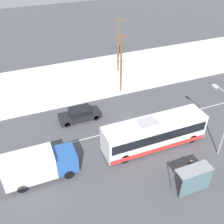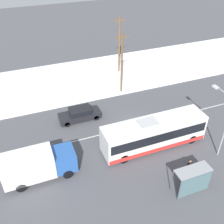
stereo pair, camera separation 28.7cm
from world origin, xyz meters
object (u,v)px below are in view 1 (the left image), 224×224
(utility_pole_snowlot, at_px, (118,45))
(streetlamp, at_px, (224,116))
(box_truck, at_px, (38,165))
(pedestrian_at_stop, at_px, (190,166))
(sedan_car, at_px, (80,114))
(bus_shelter, at_px, (195,178))
(city_bus, at_px, (154,133))
(utility_pole_roadside, at_px, (121,63))

(utility_pole_snowlot, bearing_deg, streetlamp, -83.60)
(box_truck, distance_m, pedestrian_at_stop, 13.36)
(sedan_car, height_order, utility_pole_snowlot, utility_pole_snowlot)
(sedan_car, xyz_separation_m, streetlamp, (11.12, -9.90, 3.43))
(box_truck, xyz_separation_m, sedan_car, (5.71, 6.99, -0.76))
(box_truck, height_order, bus_shelter, box_truck)
(city_bus, xyz_separation_m, pedestrian_at_stop, (1.03, -4.71, -0.47))
(box_truck, xyz_separation_m, utility_pole_roadside, (12.59, 11.03, 2.65))
(box_truck, relative_size, streetlamp, 0.96)
(streetlamp, height_order, utility_pole_roadside, utility_pole_roadside)
(box_truck, height_order, sedan_car, box_truck)
(sedan_car, bearing_deg, pedestrian_at_stop, 120.07)
(utility_pole_roadside, bearing_deg, sedan_car, -149.64)
(city_bus, relative_size, streetlamp, 1.62)
(utility_pole_snowlot, bearing_deg, sedan_car, -132.41)
(bus_shelter, distance_m, utility_pole_snowlot, 23.40)
(pedestrian_at_stop, xyz_separation_m, utility_pole_snowlot, (2.13, 21.46, 3.23))
(city_bus, height_order, pedestrian_at_stop, city_bus)
(city_bus, bearing_deg, sedan_car, 129.42)
(utility_pole_roadside, bearing_deg, city_bus, -95.86)
(box_truck, bearing_deg, sedan_car, 50.78)
(city_bus, bearing_deg, box_truck, 179.98)
(city_bus, height_order, utility_pole_roadside, utility_pole_roadside)
(box_truck, height_order, utility_pole_roadside, utility_pole_roadside)
(sedan_car, distance_m, utility_pole_roadside, 8.68)
(city_bus, height_order, utility_pole_snowlot, utility_pole_snowlot)
(streetlamp, bearing_deg, sedan_car, 138.30)
(pedestrian_at_stop, bearing_deg, sedan_car, 120.07)
(city_bus, relative_size, pedestrian_at_stop, 5.77)
(utility_pole_roadside, bearing_deg, bus_shelter, -92.98)
(bus_shelter, xyz_separation_m, utility_pole_snowlot, (2.93, 23.06, 2.68))
(streetlamp, bearing_deg, bus_shelter, -146.46)
(box_truck, height_order, pedestrian_at_stop, box_truck)
(pedestrian_at_stop, height_order, utility_pole_roadside, utility_pole_roadside)
(bus_shelter, bearing_deg, city_bus, 92.08)
(box_truck, height_order, utility_pole_snowlot, utility_pole_snowlot)
(box_truck, xyz_separation_m, bus_shelter, (11.69, -6.31, 0.10))
(box_truck, distance_m, bus_shelter, 13.29)
(pedestrian_at_stop, relative_size, utility_pole_roadside, 0.23)
(box_truck, distance_m, utility_pole_snowlot, 22.41)
(pedestrian_at_stop, height_order, streetlamp, streetlamp)
(pedestrian_at_stop, height_order, bus_shelter, bus_shelter)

